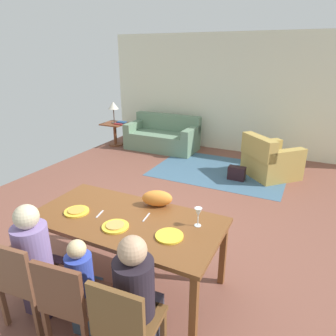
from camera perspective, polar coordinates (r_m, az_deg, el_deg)
ground_plane at (r=4.87m, az=2.23°, el=-6.99°), size 6.42×6.32×0.02m
back_wall at (r=7.42m, az=12.77°, el=13.36°), size 6.42×0.10×2.70m
dining_table at (r=3.06m, az=-7.83°, el=-10.49°), size 1.88×0.93×0.76m
plate_near_man at (r=3.23m, az=-16.84°, el=-7.86°), size 0.25×0.25×0.02m
pizza_near_man at (r=3.22m, az=-16.87°, el=-7.62°), size 0.17×0.17×0.01m
plate_near_child at (r=2.89m, az=-9.90°, el=-10.80°), size 0.25×0.25×0.02m
pizza_near_child at (r=2.88m, az=-9.91°, el=-10.55°), size 0.17×0.17×0.01m
plate_near_woman at (r=2.72m, az=0.25°, el=-12.69°), size 0.25×0.25×0.02m
wine_glass at (r=2.82m, az=5.71°, el=-8.49°), size 0.07×0.07×0.19m
fork at (r=3.13m, az=-12.75°, el=-8.46°), size 0.05×0.15×0.01m
knife at (r=3.01m, az=-4.11°, el=-9.24°), size 0.04×0.17×0.01m
dining_chair_man at (r=2.99m, az=-25.60°, el=-18.10°), size 0.46×0.46×0.87m
person_man at (r=3.07m, az=-23.24°, el=-16.11°), size 0.31×0.41×1.11m
dining_chair_child at (r=2.67m, az=-17.97°, el=-22.24°), size 0.47×0.47×0.87m
person_child at (r=2.80m, az=-15.52°, el=-21.10°), size 0.22×0.30×0.92m
dining_chair_woman at (r=2.42m, az=-8.04°, el=-26.78°), size 0.45×0.45×0.87m
person_woman at (r=2.51m, az=-5.80°, el=-23.83°), size 0.30×0.41×1.11m
cat at (r=3.18m, az=-2.06°, el=-5.73°), size 0.36×0.26×0.17m
area_rug at (r=6.28m, az=9.67°, el=-0.50°), size 2.60×1.80×0.01m
couch at (r=7.55m, az=-0.98°, el=5.89°), size 1.73×0.86×0.82m
armchair at (r=6.16m, az=18.61°, el=1.34°), size 1.21×1.21×0.82m
side_table at (r=7.96m, az=-9.98°, el=6.91°), size 0.56×0.56×0.58m
table_lamp at (r=7.83m, az=-10.28°, el=11.39°), size 0.26×0.26×0.54m
book_lower at (r=7.76m, az=-9.19°, el=8.24°), size 0.22×0.16×0.03m
book_upper at (r=7.80m, az=-8.74°, el=8.55°), size 0.22×0.16×0.03m
handbag at (r=5.87m, az=12.81°, el=-0.98°), size 0.32×0.16×0.26m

